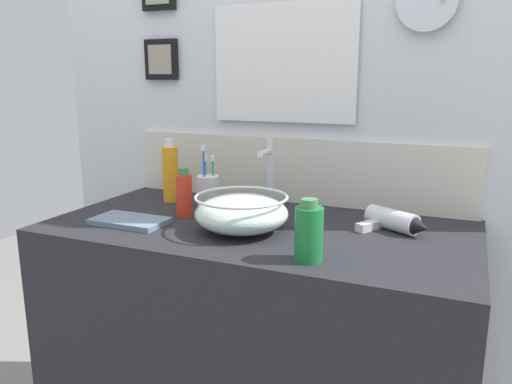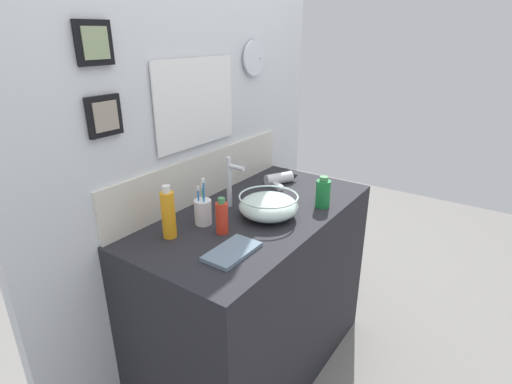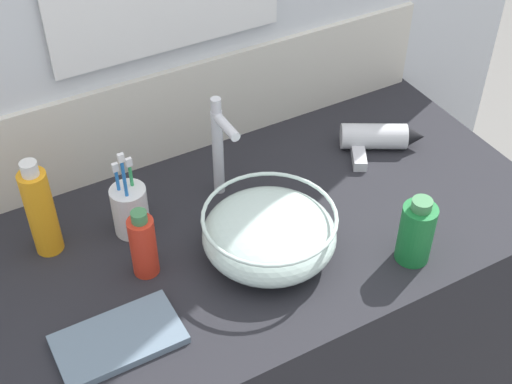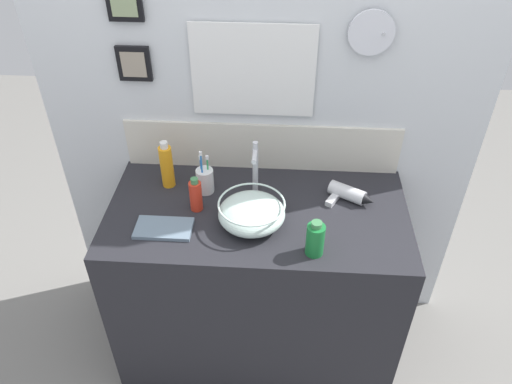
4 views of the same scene
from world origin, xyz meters
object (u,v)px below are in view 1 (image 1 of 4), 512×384
(spray_bottle, at_px, (185,194))
(faucet, at_px, (269,172))
(shampoo_bottle, at_px, (309,233))
(hand_towel, at_px, (130,221))
(lotion_bottle, at_px, (171,173))
(hair_drier, at_px, (394,221))
(toothbrush_cup, at_px, (208,191))
(glass_bowl_sink, at_px, (241,213))

(spray_bottle, bearing_deg, faucet, 29.64)
(shampoo_bottle, bearing_deg, faucet, 124.29)
(faucet, distance_m, hand_towel, 0.45)
(shampoo_bottle, bearing_deg, lotion_bottle, 148.99)
(hair_drier, bearing_deg, toothbrush_cup, 178.03)
(hand_towel, bearing_deg, hair_drier, 17.66)
(glass_bowl_sink, distance_m, shampoo_bottle, 0.28)
(shampoo_bottle, bearing_deg, toothbrush_cup, 143.14)
(faucet, distance_m, shampoo_bottle, 0.44)
(hand_towel, bearing_deg, spray_bottle, 51.77)
(faucet, distance_m, lotion_bottle, 0.38)
(spray_bottle, distance_m, lotion_bottle, 0.21)
(faucet, relative_size, hand_towel, 1.08)
(faucet, height_order, shampoo_bottle, faucet)
(toothbrush_cup, xyz_separation_m, hand_towel, (-0.13, -0.26, -0.05))
(hair_drier, relative_size, hand_towel, 0.94)
(hair_drier, bearing_deg, hand_towel, -162.34)
(hair_drier, height_order, shampoo_bottle, shampoo_bottle)
(spray_bottle, bearing_deg, glass_bowl_sink, -18.66)
(glass_bowl_sink, bearing_deg, shampoo_bottle, -31.05)
(spray_bottle, bearing_deg, hand_towel, -128.23)
(glass_bowl_sink, xyz_separation_m, hand_towel, (-0.34, -0.06, -0.05))
(faucet, bearing_deg, shampoo_bottle, -55.71)
(faucet, distance_m, hair_drier, 0.41)
(toothbrush_cup, xyz_separation_m, lotion_bottle, (-0.17, 0.03, 0.04))
(lotion_bottle, height_order, shampoo_bottle, lotion_bottle)
(lotion_bottle, xyz_separation_m, shampoo_bottle, (0.62, -0.37, -0.03))
(faucet, relative_size, shampoo_bottle, 1.60)
(hair_drier, height_order, lotion_bottle, lotion_bottle)
(shampoo_bottle, bearing_deg, hand_towel, 171.64)
(hand_towel, bearing_deg, lotion_bottle, 97.40)
(glass_bowl_sink, bearing_deg, hair_drier, 23.74)
(glass_bowl_sink, distance_m, spray_bottle, 0.25)
(faucet, xyz_separation_m, hair_drier, (0.40, -0.04, -0.11))
(lotion_bottle, bearing_deg, hand_towel, -82.60)
(lotion_bottle, bearing_deg, spray_bottle, -45.47)
(glass_bowl_sink, xyz_separation_m, lotion_bottle, (-0.38, 0.23, 0.05))
(glass_bowl_sink, distance_m, faucet, 0.22)
(hair_drier, xyz_separation_m, toothbrush_cup, (-0.61, 0.02, 0.03))
(shampoo_bottle, bearing_deg, glass_bowl_sink, 148.95)
(spray_bottle, xyz_separation_m, hand_towel, (-0.11, -0.14, -0.06))
(toothbrush_cup, bearing_deg, lotion_bottle, 169.08)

